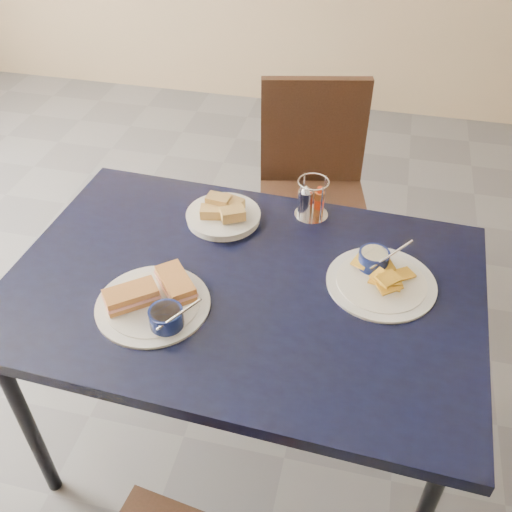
% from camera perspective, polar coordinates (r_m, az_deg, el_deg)
% --- Properties ---
extents(ground, '(6.00, 6.00, 0.00)m').
position_cam_1_polar(ground, '(2.37, -4.76, -11.30)').
color(ground, '#59595E').
rests_on(ground, ground).
extents(dining_table, '(1.38, 0.95, 0.75)m').
position_cam_1_polar(dining_table, '(1.67, -1.32, -4.07)').
color(dining_table, black).
rests_on(dining_table, ground).
extents(chair_far, '(0.52, 0.51, 0.94)m').
position_cam_1_polar(chair_far, '(2.46, 6.12, 7.66)').
color(chair_far, black).
rests_on(chair_far, ground).
extents(sandwich_plate, '(0.32, 0.31, 0.12)m').
position_cam_1_polar(sandwich_plate, '(1.57, -10.01, -4.37)').
color(sandwich_plate, white).
rests_on(sandwich_plate, dining_table).
extents(plantain_plate, '(0.31, 0.31, 0.12)m').
position_cam_1_polar(plantain_plate, '(1.66, 12.24, -1.89)').
color(plantain_plate, white).
rests_on(plantain_plate, dining_table).
extents(bread_basket, '(0.24, 0.24, 0.07)m').
position_cam_1_polar(bread_basket, '(1.84, -3.27, 4.22)').
color(bread_basket, white).
rests_on(bread_basket, dining_table).
extents(condiment_caddy, '(0.11, 0.11, 0.14)m').
position_cam_1_polar(condiment_caddy, '(1.85, 5.49, 5.51)').
color(condiment_caddy, silver).
rests_on(condiment_caddy, dining_table).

